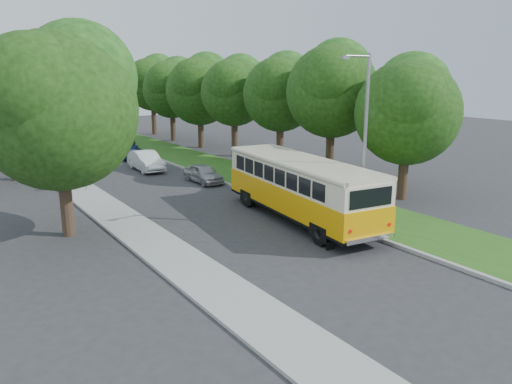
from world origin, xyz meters
TOP-DOWN VIEW (x-y plane):
  - ground at (0.00, 0.00)m, footprint 120.00×120.00m
  - curb at (3.60, 5.00)m, footprint 0.20×70.00m
  - grass_verge at (5.95, 5.00)m, footprint 4.50×70.00m
  - sidewalk at (-4.80, 5.00)m, footprint 2.20×70.00m
  - treeline at (3.15, 17.99)m, footprint 24.27×41.91m
  - lamppost_near at (4.21, -2.50)m, footprint 1.71×0.16m
  - lamppost_far at (-4.70, 16.00)m, footprint 1.71×0.16m
  - warning_sign at (-4.50, 11.98)m, footprint 0.56×0.10m
  - vintage_bus at (2.58, -0.04)m, footprint 3.93×10.82m
  - car_silver at (2.70, 10.28)m, footprint 1.48×3.59m
  - car_white at (1.11, 16.26)m, footprint 1.68×4.45m
  - car_blue at (1.62, 22.28)m, footprint 2.88×5.20m
  - car_grey at (3.00, 28.73)m, footprint 2.70×5.39m

SIDE VIEW (x-z plane):
  - ground at x=0.00m, z-range 0.00..0.00m
  - sidewalk at x=-4.80m, z-range 0.00..0.12m
  - grass_verge at x=5.95m, z-range 0.00..0.13m
  - curb at x=3.60m, z-range 0.00..0.15m
  - car_silver at x=2.70m, z-range 0.00..1.22m
  - car_blue at x=1.62m, z-range 0.00..1.43m
  - car_white at x=1.11m, z-range 0.00..1.45m
  - car_grey at x=3.00m, z-range 0.00..1.47m
  - vintage_bus at x=2.58m, z-range 0.00..3.14m
  - warning_sign at x=-4.50m, z-range 0.46..2.96m
  - lamppost_far at x=-4.70m, z-range 0.37..7.87m
  - lamppost_near at x=4.21m, z-range 0.37..8.37m
  - treeline at x=3.15m, z-range 1.20..10.66m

